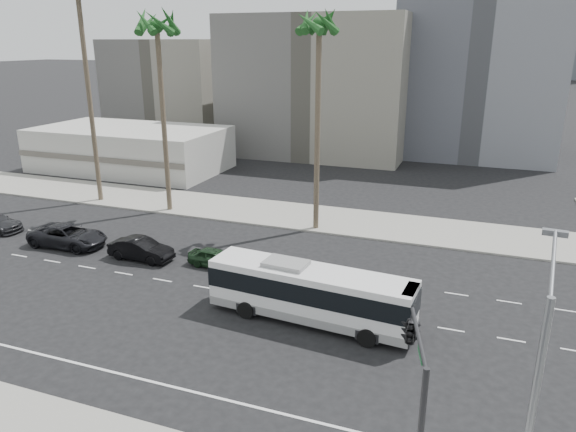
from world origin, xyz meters
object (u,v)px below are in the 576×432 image
at_px(streetlight_corner, 532,403).
at_px(city_bus, 310,292).
at_px(palm_near, 319,29).
at_px(car_a, 215,258).
at_px(traffic_signal, 411,342).
at_px(car_b, 141,249).
at_px(palm_mid, 157,31).
at_px(car_c, 68,236).

bearing_deg(streetlight_corner, city_bus, 137.93).
height_order(city_bus, palm_near, palm_near).
relative_size(car_a, traffic_signal, 0.58).
relative_size(car_a, car_b, 0.81).
relative_size(car_b, traffic_signal, 0.72).
bearing_deg(palm_mid, car_c, -102.81).
bearing_deg(city_bus, palm_near, 110.87).
xyz_separation_m(streetlight_corner, traffic_signal, (-3.56, 1.50, 0.34)).
relative_size(car_a, palm_mid, 0.22).
xyz_separation_m(streetlight_corner, palm_mid, (-28.28, 25.77, 10.42)).
distance_m(car_a, palm_mid, 20.44).
height_order(city_bus, traffic_signal, traffic_signal).
height_order(city_bus, car_b, city_bus).
xyz_separation_m(car_b, traffic_signal, (20.37, -13.69, 4.69)).
bearing_deg(streetlight_corner, car_a, 144.92).
relative_size(car_c, streetlight_corner, 0.65).
bearing_deg(palm_near, palm_mid, 179.11).
bearing_deg(car_b, car_a, -81.65).
height_order(city_bus, streetlight_corner, streetlight_corner).
bearing_deg(city_bus, car_c, 172.37).
xyz_separation_m(car_a, car_c, (-12.18, -0.34, 0.18)).
bearing_deg(city_bus, car_a, 154.78).
distance_m(car_a, streetlight_corner, 24.71).
height_order(car_b, streetlight_corner, streetlight_corner).
distance_m(streetlight_corner, traffic_signal, 3.87).
bearing_deg(car_a, palm_mid, 48.76).
relative_size(palm_near, palm_mid, 0.99).
height_order(city_bus, car_c, city_bus).
distance_m(city_bus, palm_near, 20.50).
bearing_deg(car_b, car_c, 89.01).
bearing_deg(city_bus, palm_mid, 145.66).
bearing_deg(palm_near, car_a, -113.16).
height_order(car_a, palm_near, palm_near).
height_order(car_a, streetlight_corner, streetlight_corner).
relative_size(city_bus, palm_mid, 0.67).
distance_m(car_b, car_c, 6.69).
distance_m(city_bus, car_b, 14.54).
xyz_separation_m(city_bus, traffic_signal, (6.48, -9.51, 3.74)).
bearing_deg(streetlight_corner, palm_mid, 143.23).
height_order(car_c, palm_near, palm_near).
height_order(car_a, traffic_signal, traffic_signal).
height_order(streetlight_corner, traffic_signal, streetlight_corner).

